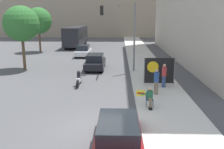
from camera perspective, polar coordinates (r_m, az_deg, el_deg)
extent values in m
plane|color=#4F4F51|center=(12.14, -3.63, -12.57)|extent=(160.00, 160.00, 0.00)
cube|color=beige|center=(26.53, 7.70, 1.98)|extent=(3.56, 90.00, 0.17)
cylinder|color=#474C56|center=(14.39, 7.93, -6.76)|extent=(0.03, 0.03, 0.41)
cylinder|color=#474C56|center=(14.43, 9.40, -6.75)|extent=(0.03, 0.03, 0.41)
cylinder|color=#474C56|center=(14.73, 7.78, -6.27)|extent=(0.03, 0.03, 0.41)
cylinder|color=#474C56|center=(14.78, 9.21, -6.26)|extent=(0.03, 0.03, 0.41)
cube|color=navy|center=(14.51, 8.61, -5.71)|extent=(0.40, 0.40, 0.02)
cube|color=navy|center=(14.62, 8.55, -4.72)|extent=(0.40, 0.02, 0.38)
cylinder|color=#756651|center=(14.33, 8.70, -5.54)|extent=(0.18, 0.42, 0.18)
cylinder|color=#756651|center=(14.24, 8.75, -7.02)|extent=(0.16, 0.16, 0.41)
cube|color=black|center=(14.23, 8.76, -7.69)|extent=(0.20, 0.28, 0.10)
cylinder|color=#236642|center=(14.45, 8.63, -4.66)|extent=(0.34, 0.34, 0.52)
sphere|color=tan|center=(14.34, 8.68, -3.25)|extent=(0.22, 0.22, 0.22)
cylinder|color=#236642|center=(14.31, 7.38, -4.45)|extent=(0.45, 0.09, 0.09)
cube|color=yellow|center=(14.28, 6.57, -4.24)|extent=(0.51, 0.02, 0.37)
cube|color=#AD1414|center=(14.27, 6.58, -4.26)|extent=(0.39, 0.01, 0.09)
cylinder|color=#756651|center=(16.85, 10.03, -3.05)|extent=(0.28, 0.28, 0.83)
cylinder|color=navy|center=(16.65, 10.13, -0.59)|extent=(0.34, 0.34, 0.66)
sphere|color=tan|center=(16.55, 10.19, 0.88)|extent=(0.22, 0.22, 0.22)
cylinder|color=#334775|center=(18.55, 11.74, -1.59)|extent=(0.28, 0.28, 0.84)
cylinder|color=#B23333|center=(18.37, 11.85, 0.68)|extent=(0.34, 0.34, 0.67)
sphere|color=tan|center=(18.28, 11.92, 2.04)|extent=(0.22, 0.22, 0.22)
cylinder|color=slate|center=(18.93, 7.39, 0.75)|extent=(0.06, 0.06, 2.03)
cylinder|color=slate|center=(19.28, 14.04, 0.69)|extent=(0.06, 0.06, 2.03)
cube|color=black|center=(19.06, 10.75, 0.87)|extent=(2.24, 0.02, 1.93)
cylinder|color=yellow|center=(18.91, 9.32, 1.72)|extent=(0.85, 0.01, 0.85)
cylinder|color=slate|center=(23.25, 5.13, 8.43)|extent=(0.16, 0.16, 6.25)
cylinder|color=slate|center=(23.12, 1.45, 15.46)|extent=(0.13, 2.98, 0.11)
cube|color=black|center=(23.15, -2.36, 14.41)|extent=(0.30, 0.30, 0.84)
sphere|color=green|center=(23.15, -2.36, 13.71)|extent=(0.18, 0.18, 0.18)
cube|color=maroon|center=(10.28, 1.40, -14.38)|extent=(1.82, 4.80, 0.50)
cube|color=black|center=(9.86, 1.41, -12.04)|extent=(1.56, 2.49, 0.61)
cylinder|color=black|center=(11.73, -2.55, -11.80)|extent=(0.22, 0.64, 0.64)
cylinder|color=black|center=(11.73, 5.42, -11.86)|extent=(0.22, 0.64, 0.64)
cube|color=black|center=(25.08, -3.84, 2.52)|extent=(1.84, 4.51, 0.59)
cube|color=black|center=(24.79, -3.90, 3.87)|extent=(1.58, 2.34, 0.68)
cylinder|color=black|center=(26.58, -5.28, 2.57)|extent=(0.22, 0.64, 0.64)
cylinder|color=black|center=(26.43, -1.80, 2.56)|extent=(0.22, 0.64, 0.64)
cylinder|color=black|center=(23.86, -6.08, 1.30)|extent=(0.22, 0.64, 0.64)
cylinder|color=black|center=(23.70, -2.20, 1.28)|extent=(0.22, 0.64, 0.64)
cube|color=silver|center=(33.03, -6.58, 5.11)|extent=(1.74, 4.20, 0.57)
cube|color=black|center=(32.78, -6.65, 6.13)|extent=(1.50, 2.18, 0.67)
cylinder|color=black|center=(34.45, -7.52, 5.02)|extent=(0.22, 0.64, 0.64)
cylinder|color=black|center=(34.24, -4.99, 5.03)|extent=(0.22, 0.64, 0.64)
cylinder|color=black|center=(31.91, -8.25, 4.33)|extent=(0.22, 0.64, 0.64)
cylinder|color=black|center=(31.69, -5.53, 4.34)|extent=(0.22, 0.64, 0.64)
cube|color=#232328|center=(43.63, -8.22, 8.85)|extent=(2.60, 10.80, 2.91)
cube|color=black|center=(43.62, -8.23, 9.09)|extent=(2.62, 10.26, 0.94)
cylinder|color=black|center=(47.24, -8.86, 7.50)|extent=(0.30, 1.04, 1.04)
cylinder|color=black|center=(46.88, -6.08, 7.54)|extent=(0.30, 1.04, 1.04)
cylinder|color=black|center=(40.72, -10.55, 6.49)|extent=(0.30, 1.04, 1.04)
cylinder|color=black|center=(40.30, -7.34, 6.53)|extent=(0.30, 1.04, 1.04)
cube|color=white|center=(19.35, -7.57, -1.14)|extent=(0.24, 0.86, 0.32)
cylinder|color=black|center=(19.22, -7.62, -0.27)|extent=(0.28, 0.28, 0.50)
sphere|color=black|center=(19.16, -7.65, 0.50)|extent=(0.24, 0.24, 0.24)
cylinder|color=black|center=(20.08, -7.24, -1.12)|extent=(0.10, 0.60, 0.60)
cylinder|color=black|center=(18.71, -7.90, -2.23)|extent=(0.10, 0.60, 0.60)
cylinder|color=brown|center=(26.34, -19.53, 4.67)|extent=(0.28, 0.28, 3.28)
sphere|color=#2D6B2D|center=(26.09, -20.03, 10.86)|extent=(3.45, 3.45, 3.45)
cylinder|color=brown|center=(38.25, -16.17, 7.36)|extent=(0.28, 0.28, 3.18)
sphere|color=#2D6B2D|center=(38.08, -16.47, 11.72)|extent=(3.77, 3.77, 3.77)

